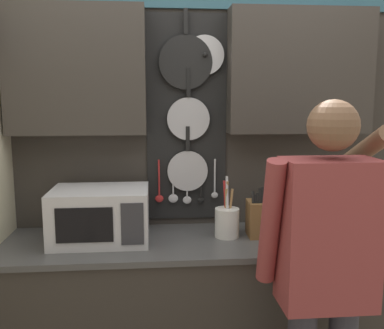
{
  "coord_description": "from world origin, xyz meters",
  "views": [
    {
      "loc": [
        -0.22,
        -2.15,
        1.67
      ],
      "look_at": [
        -0.01,
        0.18,
        1.31
      ],
      "focal_mm": 40.0,
      "sensor_mm": 36.0,
      "label": 1
    }
  ],
  "objects_px": {
    "microwave": "(101,215)",
    "utensil_crock": "(227,221)",
    "knife_block": "(258,218)",
    "person": "(325,263)"
  },
  "relations": [
    {
      "from": "microwave",
      "to": "utensil_crock",
      "type": "xyz_separation_m",
      "value": [
        0.66,
        0.0,
        -0.05
      ]
    },
    {
      "from": "knife_block",
      "to": "utensil_crock",
      "type": "xyz_separation_m",
      "value": [
        -0.17,
        0.0,
        -0.01
      ]
    },
    {
      "from": "microwave",
      "to": "knife_block",
      "type": "height_order",
      "value": "same"
    },
    {
      "from": "microwave",
      "to": "utensil_crock",
      "type": "distance_m",
      "value": 0.67
    },
    {
      "from": "person",
      "to": "knife_block",
      "type": "bearing_deg",
      "value": 105.29
    },
    {
      "from": "microwave",
      "to": "person",
      "type": "xyz_separation_m",
      "value": [
        0.98,
        -0.55,
        -0.08
      ]
    },
    {
      "from": "microwave",
      "to": "knife_block",
      "type": "distance_m",
      "value": 0.83
    },
    {
      "from": "utensil_crock",
      "to": "microwave",
      "type": "bearing_deg",
      "value": -179.77
    },
    {
      "from": "person",
      "to": "microwave",
      "type": "bearing_deg",
      "value": 150.9
    },
    {
      "from": "utensil_crock",
      "to": "person",
      "type": "relative_size",
      "value": 0.2
    }
  ]
}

